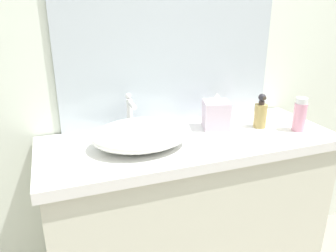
% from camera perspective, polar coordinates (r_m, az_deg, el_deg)
% --- Properties ---
extents(bathroom_wall_rear, '(6.00, 0.06, 2.60)m').
position_cam_1_polar(bathroom_wall_rear, '(1.70, 3.38, 14.50)').
color(bathroom_wall_rear, silver).
rests_on(bathroom_wall_rear, ground).
extents(vanity_counter, '(1.34, 0.51, 0.90)m').
position_cam_1_polar(vanity_counter, '(1.72, 3.61, -16.07)').
color(vanity_counter, beige).
rests_on(vanity_counter, ground).
extents(wall_mirror_panel, '(1.10, 0.01, 1.18)m').
position_cam_1_polar(wall_mirror_panel, '(1.62, 0.62, 21.01)').
color(wall_mirror_panel, '#B2BCC6').
rests_on(wall_mirror_panel, vanity_counter).
extents(sink_basin, '(0.42, 0.32, 0.11)m').
position_cam_1_polar(sink_basin, '(1.39, -4.69, -1.45)').
color(sink_basin, white).
rests_on(sink_basin, vanity_counter).
extents(faucet, '(0.03, 0.13, 0.18)m').
position_cam_1_polar(faucet, '(1.54, -6.54, 2.69)').
color(faucet, silver).
rests_on(faucet, vanity_counter).
extents(soap_dispenser, '(0.06, 0.06, 0.17)m').
position_cam_1_polar(soap_dispenser, '(1.66, 15.71, 2.08)').
color(soap_dispenser, '#A58E4E').
rests_on(soap_dispenser, vanity_counter).
extents(lotion_bottle, '(0.06, 0.06, 0.16)m').
position_cam_1_polar(lotion_bottle, '(1.67, 21.84, 1.80)').
color(lotion_bottle, pink).
rests_on(lotion_bottle, vanity_counter).
extents(tissue_box, '(0.15, 0.15, 0.18)m').
position_cam_1_polar(tissue_box, '(1.61, 8.32, 2.20)').
color(tissue_box, silver).
rests_on(tissue_box, vanity_counter).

